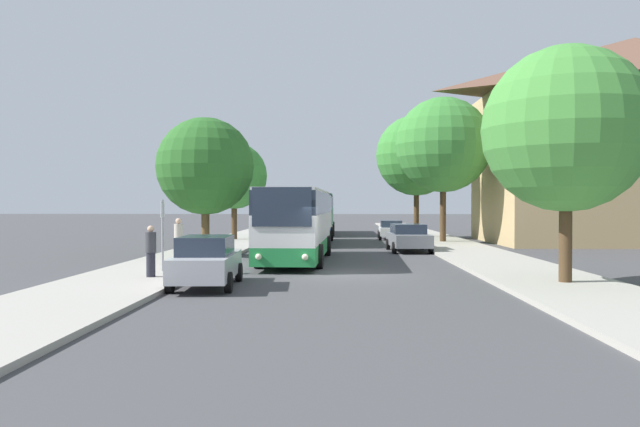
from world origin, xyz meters
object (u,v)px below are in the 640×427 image
pedestrian_waiting_near (178,240)px  tree_left_far (205,166)px  tree_right_mid (566,129)px  bus_middle (310,217)px  parked_car_right_far (391,229)px  bus_stop_sign (163,227)px  bus_rear (318,213)px  parked_car_right_near (408,237)px  bus_front (297,223)px  parked_car_left_curb (207,261)px  tree_right_far (443,145)px  pedestrian_waiting_far (151,251)px  tree_right_near (416,155)px  tree_left_near (234,176)px

pedestrian_waiting_near → tree_left_far: size_ratio=0.28×
tree_left_far → tree_right_mid: 17.65m
bus_middle → parked_car_right_far: (5.79, 5.28, -1.00)m
bus_stop_sign → bus_rear: bearing=81.6°
bus_middle → bus_stop_sign: 19.18m
parked_car_right_near → bus_stop_sign: 15.71m
bus_front → parked_car_left_curb: (-2.25, -8.91, -0.92)m
tree_right_far → parked_car_right_near: bearing=-113.6°
parked_car_right_far → pedestrian_waiting_far: size_ratio=2.33×
parked_car_right_near → tree_left_far: 11.69m
parked_car_right_near → parked_car_right_far: bearing=-92.3°
bus_front → tree_right_near: bearing=70.1°
bus_front → pedestrian_waiting_far: bearing=-118.5°
pedestrian_waiting_far → tree_right_far: (13.25, 20.68, 5.51)m
parked_car_left_curb → tree_right_far: (11.07, 22.08, 5.71)m
bus_front → bus_rear: bus_rear is taller
tree_left_near → tree_right_near: 13.99m
bus_middle → bus_stop_sign: bus_middle is taller
pedestrian_waiting_far → tree_right_mid: size_ratio=0.23×
parked_car_left_curb → tree_left_far: (-2.49, 11.48, 3.67)m
parked_car_left_curb → bus_rear: bearing=83.3°
bus_stop_sign → tree_right_far: size_ratio=0.27×
bus_stop_sign → pedestrian_waiting_far: (0.13, -1.87, -0.75)m
tree_left_far → tree_right_far: size_ratio=0.71×
parked_car_right_near → bus_stop_sign: size_ratio=1.82×
parked_car_right_near → parked_car_right_far: size_ratio=1.18×
bus_middle → pedestrian_waiting_near: 16.15m
bus_rear → tree_left_near: size_ratio=1.79×
bus_middle → pedestrian_waiting_far: bus_middle is taller
tree_right_near → parked_car_right_near: bearing=-99.0°
bus_stop_sign → tree_left_far: bearing=91.2°
bus_front → tree_right_far: size_ratio=1.17×
bus_middle → bus_rear: bus_rear is taller
pedestrian_waiting_far → parked_car_left_curb: bearing=88.6°
tree_right_mid → tree_right_far: tree_right_far is taller
parked_car_right_far → pedestrian_waiting_near: size_ratio=2.16×
bus_stop_sign → tree_right_far: tree_right_far is taller
tree_right_mid → tree_left_near: bearing=121.2°
tree_left_near → tree_right_mid: (14.47, -23.94, 0.34)m
bus_middle → bus_front: bearing=-89.4°
tree_right_far → bus_middle: bearing=-178.7°
pedestrian_waiting_far → tree_left_near: size_ratio=0.25×
bus_front → tree_right_near: (7.85, 19.43, 4.60)m
parked_car_right_near → tree_left_near: tree_left_near is taller
parked_car_left_curb → parked_car_right_near: size_ratio=0.96×
tree_left_near → pedestrian_waiting_far: bearing=-87.5°
tree_left_near → bus_front: bearing=-70.6°
tree_right_near → bus_stop_sign: bearing=-116.3°
bus_middle → tree_right_near: 11.12m
parked_car_right_far → parked_car_left_curb: bearing=75.3°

